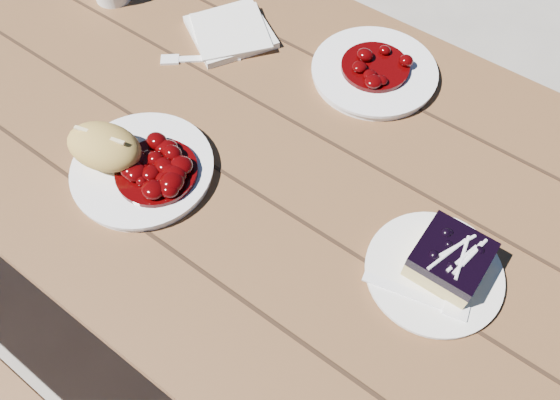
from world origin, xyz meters
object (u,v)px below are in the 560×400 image
Objects in this scene: main_plate at (143,170)px; blueberry_cake at (450,259)px; bread_roll at (104,147)px; picnic_table at (202,160)px; dessert_plate at (434,273)px; second_plate at (374,72)px.

blueberry_cake is at bearing 15.57° from main_plate.
picnic_table is at bearing 83.13° from bread_roll.
bread_roll is 0.55m from dessert_plate.
blueberry_cake is 0.43× the size of second_plate.
second_plate is (0.19, 0.42, 0.00)m from main_plate.
main_plate is at bearing -165.80° from dessert_plate.
second_plate is at bearing 133.33° from dessert_plate.
blueberry_cake reaches higher than picnic_table.
blueberry_cake is (0.49, 0.14, 0.03)m from main_plate.
picnic_table is at bearing 175.73° from dessert_plate.
picnic_table is 0.56m from blueberry_cake.
main_plate is at bearing -114.41° from second_plate.
blueberry_cake reaches higher than main_plate.
main_plate is at bearing -78.17° from picnic_table.
main_plate is at bearing -165.33° from blueberry_cake.
dessert_plate is at bearing 14.20° from main_plate.
bread_roll is 0.51m from second_plate.
bread_roll is 1.29× the size of blueberry_cake.
main_plate is 0.51m from blueberry_cake.
dessert_plate is 0.86× the size of second_plate.
picnic_table is 0.39m from second_plate.
blueberry_cake is at bearing 56.31° from dessert_plate.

